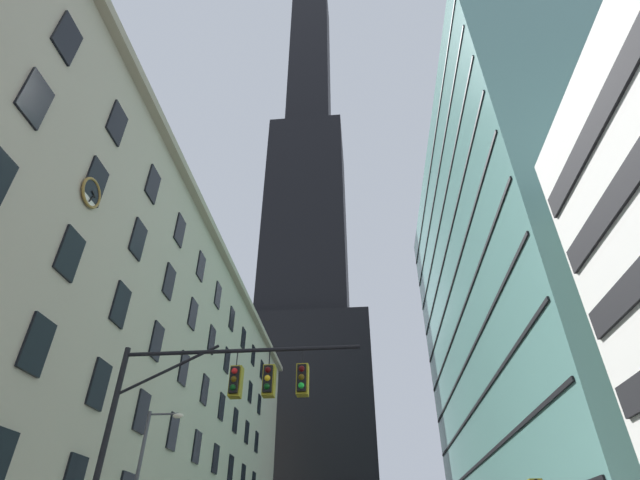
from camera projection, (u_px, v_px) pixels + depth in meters
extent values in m
cube|color=#B2A88E|center=(132.00, 392.00, 38.80)|extent=(13.35, 60.84, 25.64)
cube|color=#9E937A|center=(229.00, 264.00, 45.13)|extent=(0.70, 60.84, 0.60)
cube|color=black|center=(37.00, 345.00, 18.09)|extent=(0.14, 1.40, 2.20)
cube|color=black|center=(99.00, 384.00, 22.19)|extent=(0.14, 1.40, 2.20)
cube|color=black|center=(142.00, 412.00, 26.29)|extent=(0.14, 1.40, 2.20)
cube|color=black|center=(173.00, 432.00, 30.40)|extent=(0.14, 1.40, 2.20)
cube|color=black|center=(197.00, 447.00, 34.50)|extent=(0.14, 1.40, 2.20)
cube|color=black|center=(215.00, 459.00, 38.61)|extent=(0.14, 1.40, 2.20)
cube|color=black|center=(231.00, 469.00, 42.71)|extent=(0.14, 1.40, 2.20)
cube|color=black|center=(243.00, 476.00, 46.82)|extent=(0.14, 1.40, 2.20)
cube|color=black|center=(70.00, 254.00, 20.46)|extent=(0.14, 1.40, 2.20)
cube|color=black|center=(120.00, 305.00, 24.57)|extent=(0.14, 1.40, 2.20)
cube|color=black|center=(157.00, 341.00, 28.67)|extent=(0.14, 1.40, 2.20)
cube|color=black|center=(184.00, 369.00, 32.78)|extent=(0.14, 1.40, 2.20)
cube|color=black|center=(205.00, 390.00, 36.88)|extent=(0.14, 1.40, 2.20)
cube|color=black|center=(221.00, 407.00, 40.98)|extent=(0.14, 1.40, 2.20)
cube|color=black|center=(235.00, 421.00, 45.09)|extent=(0.14, 1.40, 2.20)
cube|color=black|center=(247.00, 432.00, 49.19)|extent=(0.14, 1.40, 2.20)
cube|color=black|center=(256.00, 442.00, 53.30)|extent=(0.14, 1.40, 2.20)
cube|color=black|center=(35.00, 99.00, 18.74)|extent=(0.14, 1.40, 2.20)
cube|color=black|center=(96.00, 182.00, 22.84)|extent=(0.14, 1.40, 2.20)
cube|color=black|center=(138.00, 239.00, 26.94)|extent=(0.14, 1.40, 2.20)
cube|color=black|center=(169.00, 282.00, 31.05)|extent=(0.14, 1.40, 2.20)
cube|color=black|center=(193.00, 314.00, 35.15)|extent=(0.14, 1.40, 2.20)
cube|color=black|center=(212.00, 340.00, 39.26)|extent=(0.14, 1.40, 2.20)
cube|color=black|center=(227.00, 360.00, 43.36)|extent=(0.14, 1.40, 2.20)
cube|color=black|center=(240.00, 378.00, 47.47)|extent=(0.14, 1.40, 2.20)
cube|color=black|center=(250.00, 392.00, 51.57)|extent=(0.14, 1.40, 2.20)
cube|color=black|center=(259.00, 405.00, 55.67)|extent=(0.14, 1.40, 2.20)
cube|color=black|center=(67.00, 38.00, 21.11)|extent=(0.14, 1.40, 2.20)
cube|color=black|center=(117.00, 123.00, 25.22)|extent=(0.14, 1.40, 2.20)
cube|color=black|center=(153.00, 184.00, 29.32)|extent=(0.14, 1.40, 2.20)
cube|color=black|center=(180.00, 230.00, 33.43)|extent=(0.14, 1.40, 2.20)
cube|color=black|center=(201.00, 266.00, 37.53)|extent=(0.14, 1.40, 2.20)
cube|color=black|center=(218.00, 295.00, 41.63)|extent=(0.14, 1.40, 2.20)
cube|color=black|center=(232.00, 319.00, 45.74)|extent=(0.14, 1.40, 2.20)
cube|color=black|center=(243.00, 339.00, 49.84)|extent=(0.14, 1.40, 2.20)
cube|color=black|center=(253.00, 356.00, 53.95)|extent=(0.14, 1.40, 2.20)
cube|color=black|center=(262.00, 370.00, 58.05)|extent=(0.14, 1.40, 2.20)
torus|color=olive|center=(91.00, 193.00, 22.29)|extent=(0.14, 1.53, 1.53)
cylinder|color=silver|center=(91.00, 193.00, 22.29)|extent=(0.05, 1.32, 1.32)
cube|color=black|center=(94.00, 194.00, 22.45)|extent=(0.03, 0.40, 0.18)
cube|color=black|center=(92.00, 198.00, 22.22)|extent=(0.03, 0.27, 0.57)
cube|color=black|center=(303.00, 438.00, 87.66)|extent=(27.06, 27.06, 40.26)
cube|color=black|center=(307.00, 226.00, 115.62)|extent=(18.94, 18.94, 58.56)
cube|color=black|center=(310.00, 64.00, 152.90)|extent=(12.18, 12.18, 73.20)
cube|color=black|center=(609.00, 99.00, 16.80)|extent=(0.16, 12.78, 1.10)
cube|color=slate|center=(547.00, 305.00, 45.34)|extent=(17.51, 43.44, 43.44)
cube|color=black|center=(482.00, 461.00, 38.25)|extent=(0.12, 42.44, 0.24)
cube|color=black|center=(473.00, 411.00, 40.52)|extent=(0.12, 42.44, 0.24)
cube|color=black|center=(465.00, 366.00, 42.78)|extent=(0.12, 42.44, 0.24)
cube|color=black|center=(458.00, 325.00, 45.04)|extent=(0.12, 42.44, 0.24)
cube|color=black|center=(451.00, 289.00, 47.31)|extent=(0.12, 42.44, 0.24)
cube|color=black|center=(445.00, 256.00, 49.57)|extent=(0.12, 42.44, 0.24)
cube|color=black|center=(440.00, 225.00, 51.84)|extent=(0.12, 42.44, 0.24)
cube|color=black|center=(435.00, 198.00, 54.10)|extent=(0.12, 42.44, 0.24)
cube|color=black|center=(430.00, 172.00, 56.36)|extent=(0.12, 42.44, 0.24)
cylinder|color=black|center=(101.00, 461.00, 14.72)|extent=(0.20, 0.20, 7.47)
cylinder|color=black|center=(241.00, 351.00, 16.37)|extent=(8.35, 0.14, 0.14)
cylinder|color=black|center=(169.00, 370.00, 16.23)|extent=(3.43, 0.10, 1.72)
cylinder|color=black|center=(237.00, 359.00, 16.21)|extent=(0.04, 0.04, 0.60)
cube|color=black|center=(235.00, 381.00, 15.79)|extent=(0.30, 0.30, 0.90)
cube|color=olive|center=(236.00, 382.00, 15.93)|extent=(0.40, 0.40, 1.04)
sphere|color=red|center=(235.00, 371.00, 15.81)|extent=(0.20, 0.20, 0.20)
sphere|color=#4B3A08|center=(234.00, 379.00, 15.66)|extent=(0.20, 0.20, 0.20)
sphere|color=#083D10|center=(233.00, 387.00, 15.50)|extent=(0.20, 0.20, 0.20)
cylinder|color=black|center=(270.00, 358.00, 16.12)|extent=(0.04, 0.04, 0.60)
cube|color=black|center=(268.00, 380.00, 15.70)|extent=(0.30, 0.30, 0.90)
cube|color=olive|center=(269.00, 381.00, 15.84)|extent=(0.40, 0.40, 1.04)
sphere|color=#450808|center=(268.00, 370.00, 15.73)|extent=(0.20, 0.20, 0.20)
sphere|color=yellow|center=(267.00, 378.00, 15.57)|extent=(0.20, 0.20, 0.20)
sphere|color=#083D10|center=(267.00, 386.00, 15.41)|extent=(0.20, 0.20, 0.20)
cylinder|color=black|center=(302.00, 357.00, 16.04)|extent=(0.04, 0.04, 0.60)
cube|color=black|center=(302.00, 379.00, 15.61)|extent=(0.30, 0.30, 0.90)
cube|color=olive|center=(303.00, 380.00, 15.75)|extent=(0.40, 0.40, 1.04)
sphere|color=#450808|center=(302.00, 369.00, 15.64)|extent=(0.20, 0.20, 0.20)
sphere|color=#4B3A08|center=(301.00, 377.00, 15.48)|extent=(0.20, 0.20, 0.20)
sphere|color=green|center=(301.00, 385.00, 15.32)|extent=(0.20, 0.20, 0.20)
cylinder|color=#47474C|center=(164.00, 414.00, 23.45)|extent=(1.50, 0.10, 0.10)
ellipsoid|color=#EFE5C6|center=(178.00, 416.00, 23.33)|extent=(0.56, 0.32, 0.24)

